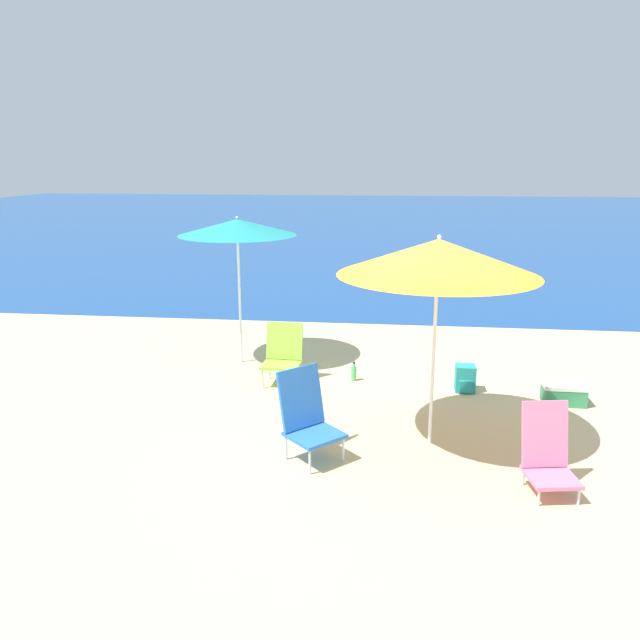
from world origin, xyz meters
name	(u,v)px	position (x,y,z in m)	size (l,w,h in m)	color
ground_plane	(423,441)	(0.00, 0.00, 0.00)	(60.00, 60.00, 0.00)	#D1BA89
sea_water	(401,220)	(0.00, 24.81, 0.00)	(60.00, 40.00, 0.01)	#19478C
beach_umbrella_teal	(237,227)	(-2.56, 2.40, 1.99)	(1.68, 1.68, 2.15)	white
beach_umbrella_orange	(438,257)	(0.07, -0.04, 1.99)	(2.01, 2.01, 2.21)	white
beach_chair_pink	(547,452)	(1.07, -0.85, 0.36)	(0.50, 0.57, 0.80)	silver
beach_chair_blue	(307,414)	(-1.19, -0.48, 0.45)	(0.73, 0.73, 0.91)	silver
beach_chair_lime	(283,353)	(-1.80, 1.64, 0.41)	(0.52, 0.53, 0.80)	silver
backpack_teal	(465,379)	(0.60, 1.57, 0.17)	(0.25, 0.26, 0.35)	teal
water_bottle	(354,373)	(-0.86, 1.79, 0.10)	(0.07, 0.07, 0.26)	#4CB266
cooler_box	(564,393)	(1.76, 1.27, 0.13)	(0.51, 0.31, 0.26)	#338C59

